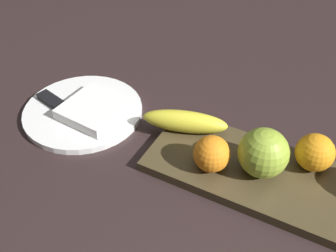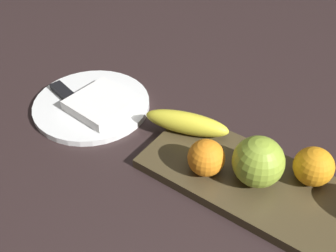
# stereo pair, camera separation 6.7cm
# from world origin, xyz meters

# --- Properties ---
(ground_plane) EXTENTS (2.40, 2.40, 0.00)m
(ground_plane) POSITION_xyz_m (0.00, 0.00, 0.00)
(ground_plane) COLOR black
(fruit_tray) EXTENTS (0.42, 0.16, 0.02)m
(fruit_tray) POSITION_xyz_m (0.04, -0.00, 0.01)
(fruit_tray) COLOR #463A24
(fruit_tray) RESTS_ON ground_plane
(apple) EXTENTS (0.08, 0.08, 0.08)m
(apple) POSITION_xyz_m (0.01, -0.00, 0.06)
(apple) COLOR #8EAC33
(apple) RESTS_ON fruit_tray
(banana) EXTENTS (0.16, 0.08, 0.04)m
(banana) POSITION_xyz_m (-0.14, 0.03, 0.04)
(banana) COLOR yellow
(banana) RESTS_ON fruit_tray
(orange_near_apple) EXTENTS (0.06, 0.06, 0.06)m
(orange_near_apple) POSITION_xyz_m (-0.06, -0.03, 0.05)
(orange_near_apple) COLOR orange
(orange_near_apple) RESTS_ON fruit_tray
(orange_center) EXTENTS (0.06, 0.06, 0.06)m
(orange_center) POSITION_xyz_m (0.08, 0.05, 0.05)
(orange_center) COLOR orange
(orange_center) RESTS_ON fruit_tray
(dinner_plate) EXTENTS (0.23, 0.23, 0.01)m
(dinner_plate) POSITION_xyz_m (-0.35, -0.00, 0.01)
(dinner_plate) COLOR white
(dinner_plate) RESTS_ON ground_plane
(folded_napkin) EXTENTS (0.12, 0.12, 0.02)m
(folded_napkin) POSITION_xyz_m (-0.32, -0.00, 0.02)
(folded_napkin) COLOR white
(folded_napkin) RESTS_ON dinner_plate
(knife) EXTENTS (0.18, 0.06, 0.01)m
(knife) POSITION_xyz_m (-0.39, -0.02, 0.02)
(knife) COLOR silver
(knife) RESTS_ON dinner_plate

